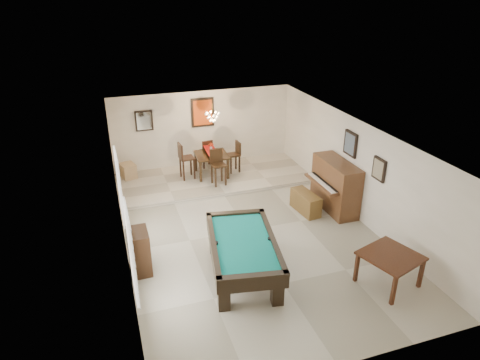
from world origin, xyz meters
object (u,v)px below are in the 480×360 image
pool_table (243,258)px  dining_table (211,163)px  flower_vase (211,147)px  square_table (389,269)px  dining_chair_east (233,157)px  upright_piano (330,186)px  piano_bench (306,202)px  dining_chair_north (206,153)px  chandelier (212,114)px  corner_bench (128,171)px  apothecary_chest (139,252)px  dining_chair_west (187,161)px  dining_chair_south (219,168)px

pool_table → dining_table: dining_table is taller
flower_vase → square_table: bearing=-71.9°
dining_chair_east → upright_piano: bearing=25.0°
piano_bench → dining_chair_north: dining_chair_north is taller
pool_table → square_table: bearing=-14.3°
dining_chair_north → chandelier: bearing=84.4°
pool_table → corner_bench: 6.03m
square_table → dining_chair_north: dining_chair_north is taller
apothecary_chest → dining_chair_west: (1.96, 4.27, 0.21)m
upright_piano → apothecary_chest: bearing=-167.1°
piano_bench → dining_chair_south: bearing=129.6°
apothecary_chest → dining_table: bearing=57.3°
dining_chair_east → chandelier: (-0.72, -0.26, 1.58)m
piano_bench → dining_table: 3.52m
dining_chair_west → corner_bench: bearing=65.3°
square_table → flower_vase: bearing=108.1°
dining_chair_west → upright_piano: bearing=-138.1°
dining_chair_north → dining_chair_east: 1.00m
dining_chair_north → dining_chair_east: dining_chair_east is taller
flower_vase → corner_bench: (-2.55, 0.63, -0.73)m
upright_piano → dining_chair_south: size_ratio=1.54×
apothecary_chest → chandelier: (2.76, 4.05, 1.71)m
upright_piano → chandelier: bearing=131.5°
apothecary_chest → dining_chair_south: dining_chair_south is taller
upright_piano → corner_bench: (-5.08, 3.68, -0.35)m
apothecary_chest → dining_chair_south: 4.47m
square_table → dining_chair_south: dining_chair_south is taller
dining_chair_west → dining_chair_south: bearing=-139.0°
pool_table → dining_chair_south: 4.41m
dining_table → pool_table: bearing=-97.5°
square_table → chandelier: (-2.05, 6.13, 1.84)m
flower_vase → corner_bench: flower_vase is taller
dining_chair_west → corner_bench: 1.91m
chandelier → square_table: bearing=-71.5°
square_table → dining_chair_north: (-2.06, 7.07, 0.24)m
apothecary_chest → corner_bench: 4.90m
square_table → chandelier: bearing=108.5°
piano_bench → dining_chair_south: (-1.84, 2.22, 0.39)m
piano_bench → corner_bench: bearing=140.7°
pool_table → corner_bench: size_ratio=4.93×
dining_chair_north → chandelier: 1.85m
pool_table → piano_bench: pool_table is taller
square_table → piano_bench: square_table is taller
dining_table → dining_chair_north: 0.73m
square_table → corner_bench: bearing=123.6°
pool_table → apothecary_chest: bearing=168.1°
apothecary_chest → dining_chair_west: bearing=65.4°
dining_chair_west → dining_chair_east: dining_chair_west is taller
flower_vase → pool_table: bearing=-97.5°
upright_piano → dining_chair_west: 4.51m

